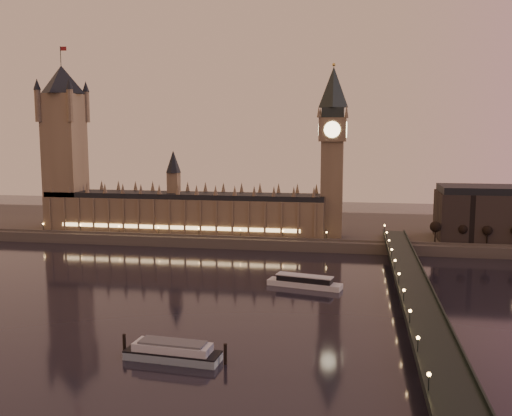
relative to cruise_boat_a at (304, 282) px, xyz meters
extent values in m
plane|color=black|center=(-46.54, -24.23, -2.38)|extent=(700.00, 700.00, 0.00)
cube|color=#423D35|center=(-16.54, 140.77, 0.62)|extent=(560.00, 130.00, 6.00)
cube|color=brown|center=(-86.54, 96.77, 14.62)|extent=(180.00, 26.00, 22.00)
cube|color=black|center=(-86.54, 96.77, 27.22)|extent=(180.00, 22.00, 3.20)
cube|color=#FFCC7F|center=(-86.54, 83.27, 8.62)|extent=(153.00, 0.25, 2.20)
cube|color=brown|center=(-166.54, 96.77, 47.62)|extent=(22.00, 22.00, 88.00)
cone|color=black|center=(-166.54, 96.77, 100.62)|extent=(31.68, 31.68, 18.00)
cylinder|color=black|center=(-166.54, 96.77, 115.62)|extent=(0.44, 0.44, 12.00)
cube|color=maroon|center=(-164.34, 96.77, 120.12)|extent=(4.00, 0.15, 2.50)
cube|color=brown|center=(7.46, 96.77, 32.62)|extent=(13.00, 13.00, 58.00)
cube|color=brown|center=(7.46, 96.77, 68.62)|extent=(16.00, 16.00, 14.00)
cylinder|color=#FFEAA5|center=(7.46, 88.59, 68.62)|extent=(9.60, 0.35, 9.60)
cylinder|color=#FFEAA5|center=(-0.72, 96.77, 68.62)|extent=(0.35, 9.60, 9.60)
cube|color=black|center=(7.46, 96.77, 78.62)|extent=(13.00, 13.00, 6.00)
cone|color=black|center=(7.46, 96.77, 93.62)|extent=(17.68, 17.68, 24.00)
sphere|color=gold|center=(7.46, 96.77, 106.62)|extent=(2.00, 2.00, 2.00)
cube|color=black|center=(45.46, -24.23, 5.62)|extent=(13.00, 260.00, 2.00)
cube|color=black|center=(39.16, -24.23, 7.12)|extent=(0.60, 260.00, 1.00)
cube|color=black|center=(51.76, -24.23, 7.12)|extent=(0.60, 260.00, 1.00)
cylinder|color=black|center=(65.52, 84.77, 7.95)|extent=(0.70, 0.70, 8.65)
sphere|color=black|center=(65.52, 84.77, 12.46)|extent=(5.77, 5.77, 5.77)
cylinder|color=black|center=(80.73, 84.77, 7.95)|extent=(0.70, 0.70, 8.65)
sphere|color=black|center=(80.73, 84.77, 12.46)|extent=(5.77, 5.77, 5.77)
cylinder|color=black|center=(95.95, 84.77, 7.95)|extent=(0.70, 0.70, 8.65)
sphere|color=black|center=(95.95, 84.77, 12.46)|extent=(5.77, 5.77, 5.77)
cube|color=silver|center=(0.00, 0.00, -1.14)|extent=(34.57, 14.50, 2.48)
cube|color=black|center=(0.00, 0.00, 1.33)|extent=(25.71, 11.30, 2.48)
cube|color=silver|center=(0.00, 0.00, 2.80)|extent=(26.43, 11.73, 0.45)
cube|color=#7C929E|center=(-32.21, -90.36, -1.18)|extent=(30.17, 10.62, 2.41)
cube|color=black|center=(-32.21, -90.36, 0.26)|extent=(30.17, 10.62, 0.46)
cube|color=silver|center=(-32.21, -90.36, 1.69)|extent=(24.57, 9.27, 2.41)
cube|color=#595B5E|center=(-32.21, -90.36, 3.22)|extent=(20.80, 8.05, 0.65)
cylinder|color=black|center=(-48.82, -88.05, 0.77)|extent=(1.02, 1.02, 6.29)
cylinder|color=black|center=(-15.61, -90.66, 0.77)|extent=(1.02, 1.02, 6.29)
camera|label=1|loc=(21.88, -250.29, 66.59)|focal=40.00mm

